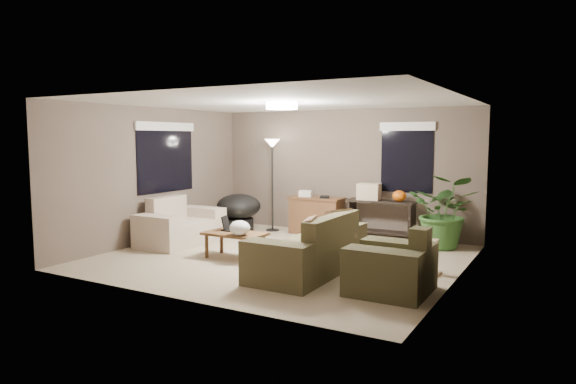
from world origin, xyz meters
The scene contains 20 objects.
room_shell centered at (0.00, 0.00, 1.25)m, with size 5.50×5.50×5.50m.
main_sofa centered at (0.84, -0.60, 0.29)m, with size 0.95×2.20×0.85m.
throw_pillows centered at (1.10, -0.60, 0.65)m, with size 0.39×1.40×0.47m.
loveseat centered at (-2.20, 0.04, 0.30)m, with size 0.90×1.60×0.85m.
armchair centered at (2.16, -0.97, 0.30)m, with size 0.95×1.00×0.85m.
coffee_table centered at (-0.62, -0.43, 0.36)m, with size 1.00×0.55×0.42m.
laptop centered at (-0.79, -0.33, 0.48)m, with size 0.39×0.24×0.24m.
plastic_bag centered at (-0.42, -0.58, 0.54)m, with size 0.33×0.30×0.23m, color white.
desk centered at (-0.40, 2.09, 0.38)m, with size 1.10×0.50×0.75m.
desk_papers centered at (-0.56, 2.08, 0.80)m, with size 0.72×0.31×0.12m.
console_table centered at (0.91, 2.21, 0.44)m, with size 1.30×0.40×0.75m.
pumpkin centered at (1.26, 2.21, 0.86)m, with size 0.26×0.26×0.21m, color orange.
cardboard_box centered at (0.66, 2.21, 0.91)m, with size 0.42×0.31×0.31m, color beige.
papasan_chair centered at (-1.85, 1.43, 0.47)m, with size 0.94×0.94×0.80m.
floor_lamp centered at (-1.38, 2.00, 1.60)m, with size 0.32×0.32×1.91m.
ceiling_fixture centered at (0.00, 0.00, 2.44)m, with size 0.50×0.50×0.10m, color white.
houseplant centered at (2.16, 1.98, 0.51)m, with size 1.18×1.31×1.02m, color #2D5923.
cat_scratching_post centered at (2.35, 0.12, 0.21)m, with size 0.32×0.32×0.50m.
window_left centered at (-2.73, 0.30, 1.78)m, with size 0.05×1.56×1.33m.
window_back centered at (1.30, 2.48, 1.79)m, with size 1.06×0.05×1.33m.
Camera 1 is at (4.10, -7.10, 1.94)m, focal length 32.00 mm.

